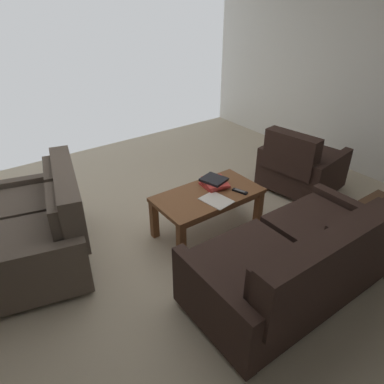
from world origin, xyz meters
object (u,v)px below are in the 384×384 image
at_px(armchair_side, 300,165).
at_px(loose_magazine, 216,200).
at_px(tv_remote, 240,191).
at_px(sofa_main, 298,262).
at_px(loveseat_near, 42,225).
at_px(coffee_table, 208,199).
at_px(book_stack, 214,182).

relative_size(armchair_side, loose_magazine, 3.26).
bearing_deg(tv_remote, armchair_side, -171.07).
relative_size(sofa_main, armchair_side, 1.83).
xyz_separation_m(loveseat_near, coffee_table, (-1.48, 0.57, 0.03)).
relative_size(coffee_table, loose_magazine, 3.71).
bearing_deg(book_stack, armchair_side, 177.04).
distance_m(loveseat_near, loose_magazine, 1.64).
bearing_deg(loose_magazine, loveseat_near, -34.45).
bearing_deg(loose_magazine, book_stack, -133.59).
bearing_deg(coffee_table, sofa_main, 91.12).
xyz_separation_m(coffee_table, tv_remote, (-0.27, 0.17, 0.08)).
relative_size(loveseat_near, book_stack, 4.53).
height_order(loveseat_near, armchair_side, loveseat_near).
bearing_deg(loose_magazine, armchair_side, 178.48).
height_order(armchair_side, tv_remote, armchair_side).
xyz_separation_m(coffee_table, book_stack, (-0.15, -0.09, 0.11)).
bearing_deg(tv_remote, sofa_main, 75.32).
height_order(sofa_main, coffee_table, sofa_main).
distance_m(sofa_main, tv_remote, 1.00).
distance_m(armchair_side, book_stack, 1.33).
relative_size(loveseat_near, tv_remote, 9.16).
height_order(tv_remote, loose_magazine, tv_remote).
xyz_separation_m(sofa_main, armchair_side, (-1.45, -1.15, -0.01)).
relative_size(coffee_table, tv_remote, 6.54).
bearing_deg(sofa_main, loveseat_near, -48.48).
bearing_deg(armchair_side, coffee_table, 0.66).
xyz_separation_m(armchair_side, tv_remote, (1.20, 0.19, 0.13)).
bearing_deg(sofa_main, coffee_table, -88.88).
distance_m(loveseat_near, tv_remote, 1.91).
bearing_deg(tv_remote, coffee_table, -31.98).
relative_size(loveseat_near, armchair_side, 1.59).
height_order(sofa_main, armchair_side, sofa_main).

